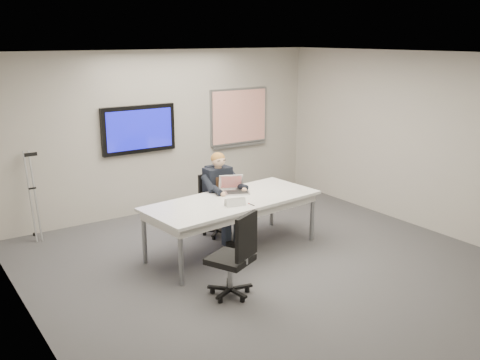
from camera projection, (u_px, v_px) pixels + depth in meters
floor at (267, 265)px, 7.28m from camera, size 6.00×6.00×0.02m
ceiling at (269, 54)px, 6.55m from camera, size 6.00×6.00×0.02m
wall_back at (164, 132)px, 9.31m from camera, size 6.00×0.02×2.80m
wall_left at (26, 205)px, 5.29m from camera, size 0.02×6.00×2.80m
wall_right at (418, 141)px, 8.54m from camera, size 0.02×6.00×2.80m
conference_table at (233, 205)px, 7.58m from camera, size 2.64×1.31×0.78m
tv_display at (139, 129)px, 8.97m from camera, size 1.30×0.09×0.80m
whiteboard at (239, 117)px, 10.09m from camera, size 1.25×0.08×1.10m
office_chair_far at (215, 216)px, 8.33m from camera, size 0.50×0.50×0.96m
office_chair_near at (234, 270)px, 6.33m from camera, size 0.67×0.67×1.06m
seated_person at (224, 205)px, 8.08m from camera, size 0.42×0.71×1.33m
crutch at (33, 194)px, 8.04m from camera, size 0.21×0.70×1.47m
laptop at (234, 188)px, 7.88m from camera, size 0.42×0.46×0.25m
name_tent at (235, 202)px, 7.25m from camera, size 0.28×0.14×0.11m
pen at (251, 204)px, 7.30m from camera, size 0.02×0.14×0.01m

